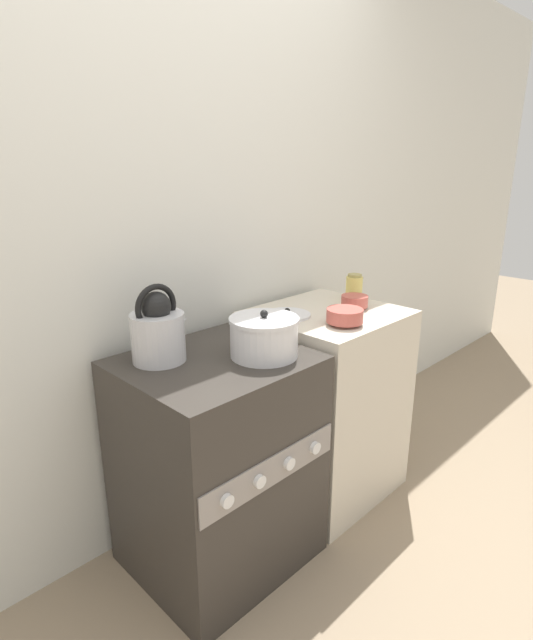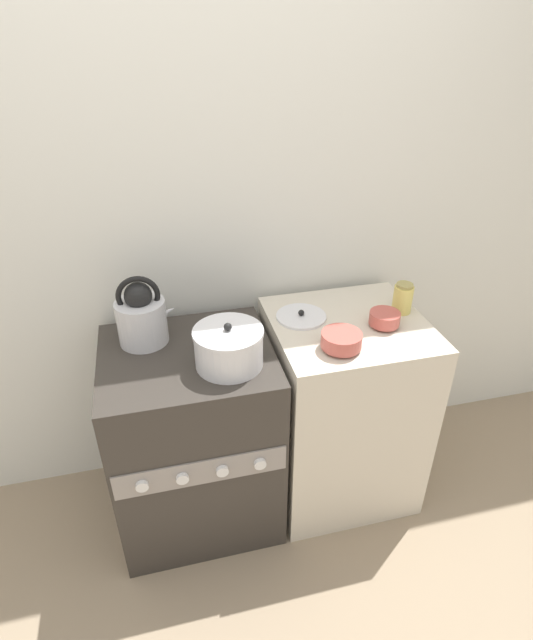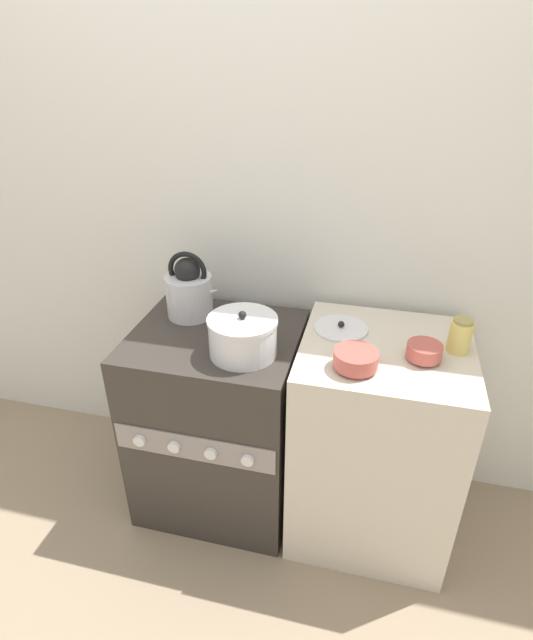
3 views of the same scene
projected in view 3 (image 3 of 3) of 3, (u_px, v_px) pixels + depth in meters
The scene contains 10 objects.
ground_plane at pixel (202, 541), 2.05m from camera, with size 12.00×12.00×0.00m, color gray.
wall_back at pixel (238, 198), 1.98m from camera, with size 7.00×0.06×2.50m.
stove at pixel (219, 419), 2.08m from camera, with size 0.63×0.58×0.83m.
counter at pixel (375, 441), 1.94m from camera, with size 0.60×0.57×0.87m.
kettle at pixel (189, 291), 1.96m from camera, with size 0.22×0.18×0.27m.
cooking_pot at pixel (243, 336), 1.73m from camera, with size 0.24×0.24×0.17m.
enamel_bowl at pixel (356, 359), 1.60m from camera, with size 0.15×0.15×0.07m.
small_ceramic_bowl at pixel (424, 351), 1.65m from camera, with size 0.12×0.12×0.06m.
storage_jar at pixel (460, 336), 1.68m from camera, with size 0.08×0.08×0.12m.
loose_pot_lid at pixel (341, 328), 1.84m from camera, with size 0.20×0.20×0.03m.
Camera 3 is at (0.58, -1.24, 1.79)m, focal length 28.00 mm.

